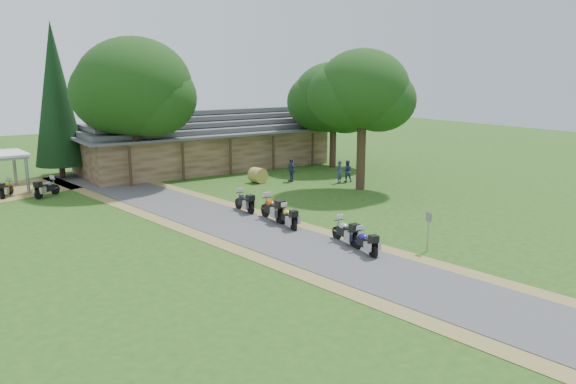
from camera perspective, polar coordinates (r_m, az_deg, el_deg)
ground at (r=25.26m, az=3.41°, el=-6.26°), size 120.00×120.00×0.00m
driveway at (r=28.13m, az=-2.38°, el=-4.32°), size 51.95×51.95×0.00m
lodge at (r=47.99m, az=-8.45°, el=5.40°), size 21.40×9.40×4.90m
motorcycle_row_a at (r=25.29m, az=7.84°, el=-4.96°), size 0.83×1.76×1.16m
motorcycle_row_b at (r=26.66m, az=5.86°, el=-3.90°), size 0.78×1.89×1.26m
motorcycle_row_c at (r=29.20m, az=-0.01°, el=-2.47°), size 0.86×1.83×1.20m
motorcycle_row_d at (r=30.53m, az=-1.60°, el=-1.59°), size 0.83×2.16×1.45m
motorcycle_row_e at (r=32.60m, az=-4.46°, el=-0.90°), size 0.65×1.87×1.27m
motorcycle_carport_a at (r=40.70m, az=-26.69°, el=0.37°), size 1.31×1.74×1.15m
motorcycle_carport_b at (r=39.60m, az=-23.30°, el=0.47°), size 1.87×1.59×1.28m
person_a at (r=40.92m, az=5.20°, el=2.25°), size 0.68×0.62×1.96m
person_b at (r=41.51m, az=6.02°, el=2.32°), size 0.66×0.62×1.88m
person_c at (r=41.34m, az=0.33°, el=2.46°), size 0.46×0.61×2.04m
hay_bale at (r=41.02m, az=-3.09°, el=1.71°), size 1.24×1.16×1.11m
sign_post at (r=26.03m, az=14.04°, el=-3.95°), size 0.33×0.05×1.83m
oak_lodge_left at (r=41.65m, az=-15.25°, el=8.46°), size 8.14×8.14×11.20m
oak_lodge_right at (r=47.51m, az=4.64°, el=8.20°), size 6.87×6.87×9.49m
oak_driveway at (r=38.44m, az=7.55°, el=8.40°), size 6.21×6.21×11.07m
cedar_near at (r=45.94m, az=-22.48°, el=8.56°), size 3.68×3.68×11.66m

